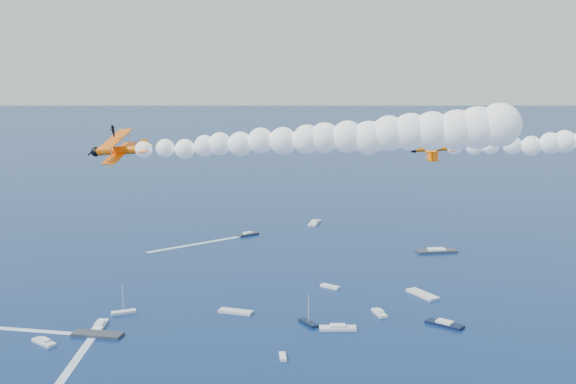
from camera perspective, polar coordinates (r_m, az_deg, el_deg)
The scene contains 5 objects.
biplane_lead at distance 111.83m, azimuth 11.10°, elevation 3.30°, with size 6.58×7.39×4.45m, color #FF6E05, non-canonical shape.
biplane_trail at distance 98.43m, azimuth -12.63°, elevation 3.13°, with size 7.94×8.91×5.37m, color #FF5E05, non-canonical shape.
smoke_trail_trail at distance 92.03m, azimuth 2.06°, elevation 4.05°, with size 46.03×22.39×9.01m, color white, non-canonical shape.
spectator_boats at distance 206.32m, azimuth 11.85°, elevation -8.84°, with size 227.98×153.72×0.70m.
boat_wakes at distance 216.07m, azimuth -13.81°, elevation -8.12°, with size 62.33×132.19×0.04m.
Camera 1 is at (63.10, -72.73, 67.88)m, focal length 46.51 mm.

